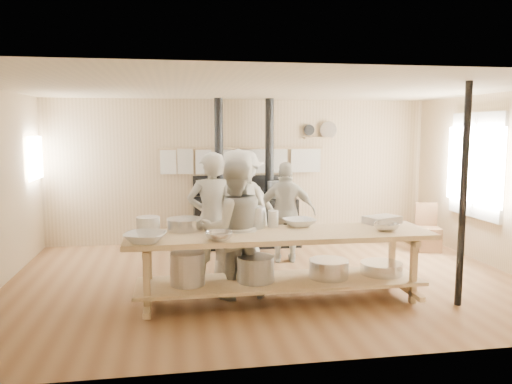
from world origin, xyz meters
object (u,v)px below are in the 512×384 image
(stove, at_px, (244,216))
(cook_far_left, at_px, (212,219))
(roasting_pan, at_px, (382,220))
(cook_left, at_px, (234,229))
(cook_center, at_px, (238,215))
(prep_table, at_px, (280,259))
(cook_right, at_px, (286,212))
(chair, at_px, (428,237))
(cook_by_window, at_px, (244,203))

(stove, height_order, cook_far_left, stove)
(stove, height_order, roasting_pan, stove)
(cook_left, xyz_separation_m, cook_center, (0.15, 0.70, 0.05))
(prep_table, height_order, cook_right, cook_right)
(prep_table, relative_size, cook_far_left, 2.03)
(stove, distance_m, chair, 3.19)
(stove, relative_size, cook_right, 1.66)
(stove, xyz_separation_m, cook_left, (-0.52, -2.74, 0.33))
(prep_table, xyz_separation_m, cook_by_window, (-0.10, 2.33, 0.34))
(stove, relative_size, cook_by_window, 1.51)
(cook_right, bearing_deg, cook_far_left, 48.92)
(cook_far_left, distance_m, cook_by_window, 1.65)
(stove, relative_size, cook_far_left, 1.47)
(stove, xyz_separation_m, cook_by_window, (-0.10, -0.69, 0.34))
(cook_far_left, relative_size, roasting_pan, 4.03)
(stove, height_order, cook_left, stove)
(prep_table, relative_size, cook_right, 2.30)
(cook_center, distance_m, roasting_pan, 1.91)
(cook_far_left, height_order, cook_left, cook_far_left)
(stove, height_order, cook_center, stove)
(cook_left, relative_size, cook_right, 1.09)
(cook_by_window, bearing_deg, prep_table, -86.16)
(cook_center, bearing_deg, cook_left, 79.49)
(prep_table, height_order, roasting_pan, roasting_pan)
(prep_table, bearing_deg, roasting_pan, 13.07)
(cook_far_left, relative_size, chair, 2.20)
(cook_far_left, relative_size, cook_center, 0.98)
(stove, bearing_deg, cook_right, -68.62)
(cook_right, height_order, roasting_pan, cook_right)
(prep_table, relative_size, cook_left, 2.12)
(stove, xyz_separation_m, roasting_pan, (1.42, -2.69, 0.38))
(cook_right, xyz_separation_m, chair, (2.56, 0.31, -0.54))
(cook_by_window, height_order, chair, cook_by_window)
(stove, bearing_deg, roasting_pan, -62.17)
(cook_right, bearing_deg, stove, -57.95)
(cook_by_window, bearing_deg, chair, -2.77)
(chair, xyz_separation_m, roasting_pan, (-1.62, -1.77, 0.66))
(cook_far_left, xyz_separation_m, cook_left, (0.23, -0.54, -0.04))
(cook_right, bearing_deg, cook_center, 53.83)
(cook_left, distance_m, chair, 4.04)
(stove, distance_m, cook_left, 2.80)
(cook_by_window, bearing_deg, stove, 83.14)
(cook_right, bearing_deg, cook_by_window, -32.36)
(cook_far_left, xyz_separation_m, cook_by_window, (0.65, 1.51, -0.02))
(cook_far_left, bearing_deg, cook_left, 108.70)
(stove, xyz_separation_m, cook_right, (0.48, -1.23, 0.26))
(cook_right, distance_m, chair, 2.63)
(cook_far_left, xyz_separation_m, chair, (3.79, 1.28, -0.65))
(cook_far_left, distance_m, cook_right, 1.57)
(chair, bearing_deg, roasting_pan, -119.74)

